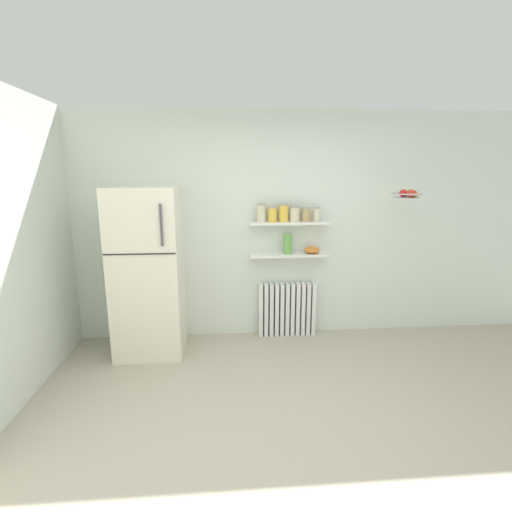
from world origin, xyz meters
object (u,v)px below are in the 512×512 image
(radiator, at_px, (287,309))
(storage_jar_3, at_px, (295,214))
(storage_jar_1, at_px, (272,214))
(storage_jar_5, at_px, (317,214))
(vase, at_px, (288,244))
(refrigerator, at_px, (148,272))
(shelf_bowl, at_px, (312,250))
(storage_jar_4, at_px, (306,214))
(hanging_fruit_basket, at_px, (407,194))
(storage_jar_2, at_px, (284,213))
(storage_jar_0, at_px, (261,213))

(radiator, distance_m, storage_jar_3, 1.14)
(storage_jar_1, relative_size, storage_jar_5, 1.06)
(storage_jar_5, height_order, vase, storage_jar_5)
(refrigerator, distance_m, radiator, 1.66)
(storage_jar_3, xyz_separation_m, shelf_bowl, (0.21, 0.00, -0.41))
(storage_jar_1, distance_m, storage_jar_4, 0.38)
(storage_jar_3, height_order, hanging_fruit_basket, hanging_fruit_basket)
(radiator, distance_m, storage_jar_4, 1.15)
(storage_jar_2, relative_size, storage_jar_5, 1.24)
(storage_jar_0, height_order, storage_jar_3, storage_jar_0)
(storage_jar_1, relative_size, storage_jar_3, 0.99)
(storage_jar_1, height_order, hanging_fruit_basket, hanging_fruit_basket)
(storage_jar_0, relative_size, vase, 0.90)
(storage_jar_2, relative_size, storage_jar_4, 1.26)
(refrigerator, height_order, radiator, refrigerator)
(storage_jar_3, xyz_separation_m, vase, (-0.08, 0.00, -0.34))
(storage_jar_5, bearing_deg, hanging_fruit_basket, -19.37)
(vase, xyz_separation_m, shelf_bowl, (0.29, 0.00, -0.07))
(storage_jar_2, height_order, vase, storage_jar_2)
(vase, bearing_deg, storage_jar_4, 0.00)
(radiator, height_order, hanging_fruit_basket, hanging_fruit_basket)
(storage_jar_0, height_order, shelf_bowl, storage_jar_0)
(storage_jar_2, distance_m, shelf_bowl, 0.55)
(storage_jar_3, bearing_deg, radiator, 154.63)
(storage_jar_4, distance_m, vase, 0.39)
(storage_jar_2, xyz_separation_m, storage_jar_3, (0.13, -0.00, -0.01))
(storage_jar_5, bearing_deg, storage_jar_2, 180.00)
(storage_jar_2, distance_m, hanging_fruit_basket, 1.32)
(storage_jar_4, distance_m, shelf_bowl, 0.42)
(storage_jar_0, xyz_separation_m, storage_jar_1, (0.13, 0.00, -0.02))
(storage_jar_1, distance_m, storage_jar_2, 0.13)
(storage_jar_4, relative_size, storage_jar_5, 0.99)
(storage_jar_1, xyz_separation_m, storage_jar_5, (0.51, 0.00, -0.00))
(radiator, height_order, shelf_bowl, shelf_bowl)
(storage_jar_0, height_order, storage_jar_4, storage_jar_0)
(storage_jar_0, height_order, storage_jar_1, storage_jar_0)
(storage_jar_2, bearing_deg, hanging_fruit_basket, -13.81)
(storage_jar_0, bearing_deg, storage_jar_1, 0.00)
(refrigerator, height_order, storage_jar_0, refrigerator)
(refrigerator, height_order, storage_jar_4, refrigerator)
(storage_jar_1, bearing_deg, vase, 0.00)
(vase, bearing_deg, storage_jar_5, 0.00)
(storage_jar_0, distance_m, shelf_bowl, 0.73)
(vase, relative_size, shelf_bowl, 1.29)
(storage_jar_5, bearing_deg, storage_jar_0, -180.00)
(storage_jar_0, distance_m, storage_jar_2, 0.25)
(storage_jar_2, bearing_deg, storage_jar_0, -180.00)
(refrigerator, xyz_separation_m, storage_jar_2, (1.48, 0.23, 0.59))
(radiator, bearing_deg, shelf_bowl, -6.26)
(storage_jar_1, relative_size, storage_jar_2, 0.85)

